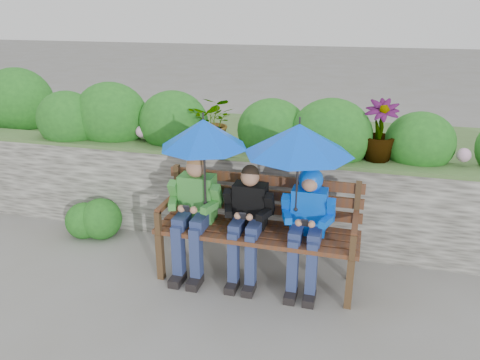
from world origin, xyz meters
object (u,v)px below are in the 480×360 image
(boy_middle, at_px, (248,217))
(park_bench, at_px, (259,222))
(umbrella_left, at_px, (204,134))
(boy_left, at_px, (194,209))
(umbrella_right, at_px, (299,139))
(boy_right, at_px, (307,218))

(boy_middle, bearing_deg, park_bench, 45.77)
(boy_middle, xyz_separation_m, umbrella_left, (-0.41, -0.03, 0.79))
(boy_left, distance_m, umbrella_right, 1.25)
(park_bench, bearing_deg, boy_middle, -134.23)
(park_bench, xyz_separation_m, boy_middle, (-0.09, -0.09, 0.08))
(boy_left, bearing_deg, umbrella_left, -8.74)
(boy_middle, bearing_deg, boy_left, -179.39)
(umbrella_left, distance_m, umbrella_right, 0.86)
(boy_left, relative_size, boy_right, 1.03)
(umbrella_left, bearing_deg, umbrella_right, 2.52)
(umbrella_right, bearing_deg, boy_middle, -178.38)
(boy_right, xyz_separation_m, umbrella_left, (-0.97, -0.04, 0.74))
(park_bench, distance_m, umbrella_right, 0.94)
(umbrella_left, xyz_separation_m, umbrella_right, (0.86, 0.04, -0.00))
(park_bench, relative_size, umbrella_left, 2.15)
(umbrella_right, bearing_deg, boy_left, -178.93)
(boy_middle, bearing_deg, umbrella_left, -176.47)
(boy_left, relative_size, umbrella_right, 1.23)
(umbrella_right, bearing_deg, umbrella_left, -177.48)
(boy_left, xyz_separation_m, umbrella_left, (0.13, -0.02, 0.77))
(park_bench, relative_size, boy_middle, 1.68)
(boy_right, relative_size, umbrella_left, 1.30)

